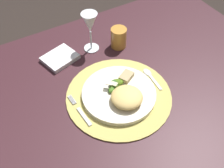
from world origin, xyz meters
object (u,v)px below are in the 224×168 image
dinner_plate (119,94)px  fork (81,111)px  amber_tumbler (119,38)px  napkin (60,58)px  dining_table (124,109)px  wine_glass (90,24)px  spoon (150,75)px

dinner_plate → fork: 0.15m
fork → amber_tumbler: bearing=38.8°
fork → amber_tumbler: (0.30, 0.24, 0.04)m
napkin → fork: bearing=-98.8°
fork → amber_tumbler: size_ratio=1.74×
napkin → dining_table: bearing=-57.2°
wine_glass → amber_tumbler: wine_glass is taller
dinner_plate → fork: dinner_plate is taller
amber_tumbler → fork: bearing=-141.2°
dining_table → wine_glass: (-0.02, 0.25, 0.29)m
dining_table → amber_tumbler: (0.09, 0.21, 0.20)m
wine_glass → dinner_plate: bearing=-97.1°
dinner_plate → spoon: size_ratio=2.21×
dinner_plate → spoon: dinner_plate is taller
dining_table → fork: size_ratio=8.56×
dining_table → spoon: 0.20m
wine_glass → dining_table: bearing=-85.9°
amber_tumbler → dining_table: bearing=-113.9°
fork → spoon: 0.31m
dinner_plate → amber_tumbler: size_ratio=3.04×
spoon → napkin: bearing=134.7°
fork → spoon: bearing=3.7°
dinner_plate → wine_glass: size_ratio=1.54×
napkin → amber_tumbler: bearing=-10.3°
fork → napkin: bearing=81.2°
napkin → amber_tumbler: 0.26m
dining_table → napkin: (-0.16, 0.25, 0.17)m
dining_table → fork: bearing=-170.8°
wine_glass → spoon: bearing=-65.8°
dinner_plate → napkin: bearing=110.6°
dining_table → dinner_plate: dinner_plate is taller
dinner_plate → napkin: (-0.11, 0.29, -0.01)m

